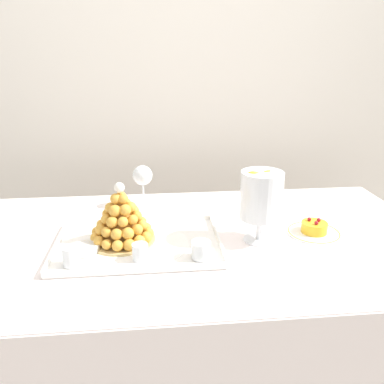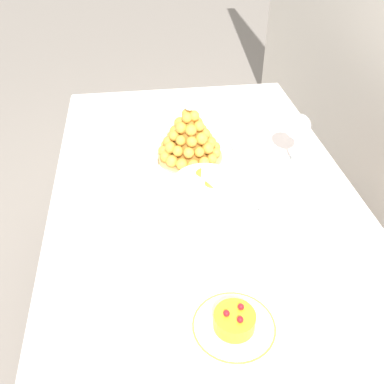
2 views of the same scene
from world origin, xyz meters
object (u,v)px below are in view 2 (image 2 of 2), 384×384
dessert_cup_centre (153,200)px  wine_glass (298,128)px  creme_brulee_ramekin (168,138)px  croquembouche (189,137)px  fruit_tart_plate (234,323)px  serving_tray (184,167)px  macaron_goblet (205,210)px  dessert_cup_mid_left (151,164)px  dessert_cup_left (144,132)px

dessert_cup_centre → wine_glass: 0.52m
creme_brulee_ramekin → croquembouche: bearing=29.2°
fruit_tart_plate → wine_glass: size_ratio=1.06×
serving_tray → wine_glass: 0.39m
serving_tray → macaron_goblet: macaron_goblet is taller
dessert_cup_centre → wine_glass: size_ratio=0.35×
fruit_tart_plate → dessert_cup_mid_left: bearing=-167.0°
croquembouche → dessert_cup_left: size_ratio=3.74×
dessert_cup_left → dessert_cup_mid_left: (0.20, 0.01, -0.00)m
dessert_cup_left → macaron_goblet: 0.63m
serving_tray → dessert_cup_mid_left: bearing=-85.9°
croquembouche → dessert_cup_mid_left: croquembouche is taller
croquembouche → macaron_goblet: bearing=-3.2°
croquembouche → fruit_tart_plate: bearing=0.6°
dessert_cup_mid_left → wine_glass: wine_glass is taller
dessert_cup_centre → creme_brulee_ramekin: bearing=168.2°
croquembouche → macaron_goblet: size_ratio=0.86×
dessert_cup_mid_left → macaron_goblet: macaron_goblet is taller
croquembouche → wine_glass: bearing=79.1°
serving_tray → dessert_cup_mid_left: dessert_cup_mid_left is taller
croquembouche → wine_glass: 0.35m
fruit_tart_plate → wine_glass: bearing=151.3°
croquembouche → fruit_tart_plate: (0.67, 0.01, -0.07)m
dessert_cup_mid_left → dessert_cup_centre: (0.19, -0.00, 0.00)m
creme_brulee_ramekin → wine_glass: size_ratio=0.50×
serving_tray → wine_glass: size_ratio=3.09×
creme_brulee_ramekin → wine_glass: bearing=66.2°
dessert_cup_centre → fruit_tart_plate: size_ratio=0.33×
serving_tray → dessert_cup_left: dessert_cup_left is taller
dessert_cup_centre → macaron_goblet: (0.21, 0.11, 0.13)m
creme_brulee_ramekin → fruit_tart_plate: fruit_tart_plate is taller
croquembouche → dessert_cup_centre: bearing=-29.0°
dessert_cup_centre → macaron_goblet: macaron_goblet is taller
dessert_cup_mid_left → dessert_cup_centre: 0.19m
croquembouche → creme_brulee_ramekin: (-0.11, -0.06, -0.06)m
serving_tray → dessert_cup_centre: bearing=-30.1°
dessert_cup_left → wine_glass: size_ratio=0.34×
creme_brulee_ramekin → macaron_goblet: size_ratio=0.34×
macaron_goblet → dessert_cup_mid_left: bearing=-165.0°
dessert_cup_mid_left → fruit_tart_plate: size_ratio=0.28×
serving_tray → croquembouche: 0.10m
dessert_cup_centre → serving_tray: bearing=149.9°
croquembouche → creme_brulee_ramekin: bearing=-150.8°
dessert_cup_left → creme_brulee_ramekin: bearing=69.9°
serving_tray → dessert_cup_centre: 0.23m
dessert_cup_centre → wine_glass: (-0.18, 0.48, 0.10)m
serving_tray → creme_brulee_ramekin: 0.17m
dessert_cup_mid_left → dessert_cup_left: bearing=-177.2°
dessert_cup_left → creme_brulee_ramekin: size_ratio=0.67×
dessert_cup_left → fruit_tart_plate: bearing=10.5°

